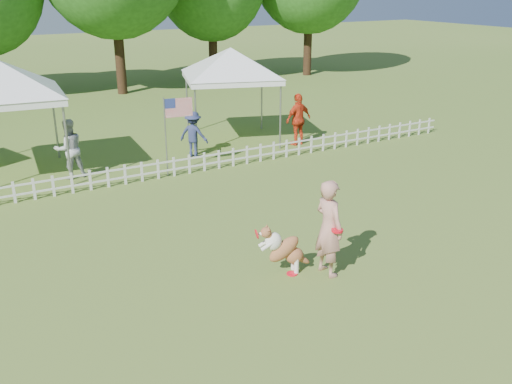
# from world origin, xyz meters

# --- Properties ---
(ground) EXTENTS (120.00, 120.00, 0.00)m
(ground) POSITION_xyz_m (0.00, 0.00, 0.00)
(ground) COLOR #446520
(ground) RESTS_ON ground
(picket_fence) EXTENTS (22.00, 0.08, 0.60)m
(picket_fence) POSITION_xyz_m (0.00, 7.00, 0.30)
(picket_fence) COLOR silver
(picket_fence) RESTS_ON ground
(handler) EXTENTS (0.51, 0.74, 1.97)m
(handler) POSITION_xyz_m (0.63, -0.20, 0.99)
(handler) COLOR tan
(handler) RESTS_ON ground
(dog) EXTENTS (1.08, 0.58, 1.06)m
(dog) POSITION_xyz_m (-0.11, 0.22, 0.53)
(dog) COLOR brown
(dog) RESTS_ON ground
(frisbee_on_turf) EXTENTS (0.29, 0.29, 0.02)m
(frisbee_on_turf) POSITION_xyz_m (-0.01, 0.10, 0.01)
(frisbee_on_turf) COLOR red
(frisbee_on_turf) RESTS_ON ground
(canopy_tent_left) EXTENTS (3.60, 3.60, 3.43)m
(canopy_tent_left) POSITION_xyz_m (-4.01, 9.33, 1.71)
(canopy_tent_left) COLOR white
(canopy_tent_left) RESTS_ON ground
(canopy_tent_right) EXTENTS (3.97, 3.97, 3.28)m
(canopy_tent_right) POSITION_xyz_m (3.66, 9.83, 1.64)
(canopy_tent_right) COLOR white
(canopy_tent_right) RESTS_ON ground
(flag_pole) EXTENTS (0.92, 0.18, 2.37)m
(flag_pole) POSITION_xyz_m (0.10, 7.15, 1.19)
(flag_pole) COLOR gray
(flag_pole) RESTS_ON ground
(spectator_a) EXTENTS (0.93, 0.76, 1.78)m
(spectator_a) POSITION_xyz_m (-2.45, 8.40, 0.89)
(spectator_a) COLOR #A9ABAF
(spectator_a) RESTS_ON ground
(spectator_b) EXTENTS (1.08, 1.11, 1.53)m
(spectator_b) POSITION_xyz_m (1.62, 8.61, 0.76)
(spectator_b) COLOR navy
(spectator_b) RESTS_ON ground
(spectator_c) EXTENTS (1.13, 0.59, 1.84)m
(spectator_c) POSITION_xyz_m (5.46, 8.14, 0.92)
(spectator_c) COLOR red
(spectator_c) RESTS_ON ground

